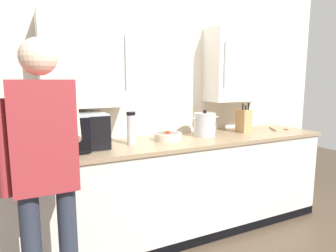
# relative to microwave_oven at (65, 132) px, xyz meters

# --- Properties ---
(back_wall_tiled) EXTENTS (4.23, 0.44, 2.60)m
(back_wall_tiled) POSITION_rel_microwave_oven_xyz_m (1.04, 0.30, 0.30)
(back_wall_tiled) COLOR beige
(back_wall_tiled) RESTS_ON ground_plane
(counter_unit) EXTENTS (3.15, 0.70, 0.94)m
(counter_unit) POSITION_rel_microwave_oven_xyz_m (1.04, -0.04, -0.62)
(counter_unit) COLOR beige
(counter_unit) RESTS_ON ground_plane
(microwave_oven) EXTENTS (0.60, 0.45, 0.30)m
(microwave_oven) POSITION_rel_microwave_oven_xyz_m (0.00, 0.00, 0.00)
(microwave_oven) COLOR #B7BABF
(microwave_oven) RESTS_ON counter_unit
(stock_pot) EXTENTS (0.32, 0.23, 0.27)m
(stock_pot) POSITION_rel_microwave_oven_xyz_m (1.36, 0.01, -0.03)
(stock_pot) COLOR #B7BABF
(stock_pot) RESTS_ON counter_unit
(knife_block) EXTENTS (0.11, 0.15, 0.32)m
(knife_block) POSITION_rel_microwave_oven_xyz_m (1.87, 0.01, -0.02)
(knife_block) COLOR tan
(knife_block) RESTS_ON counter_unit
(wooden_spoon) EXTENTS (0.24, 0.23, 0.02)m
(wooden_spoon) POSITION_rel_microwave_oven_xyz_m (2.35, -0.05, -0.14)
(wooden_spoon) COLOR tan
(wooden_spoon) RESTS_ON counter_unit
(fruit_bowl) EXTENTS (0.26, 0.26, 0.10)m
(fruit_bowl) POSITION_rel_microwave_oven_xyz_m (0.93, -0.02, -0.11)
(fruit_bowl) COLOR beige
(fruit_bowl) RESTS_ON counter_unit
(thermos_flask) EXTENTS (0.08, 0.08, 0.29)m
(thermos_flask) POSITION_rel_microwave_oven_xyz_m (0.55, -0.04, -0.00)
(thermos_flask) COLOR #B7BABF
(thermos_flask) RESTS_ON counter_unit
(person_figure) EXTENTS (0.50, 0.55, 1.73)m
(person_figure) POSITION_rel_microwave_oven_xyz_m (-0.21, -0.73, -0.05)
(person_figure) COLOR #282D3D
(person_figure) RESTS_ON ground_plane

